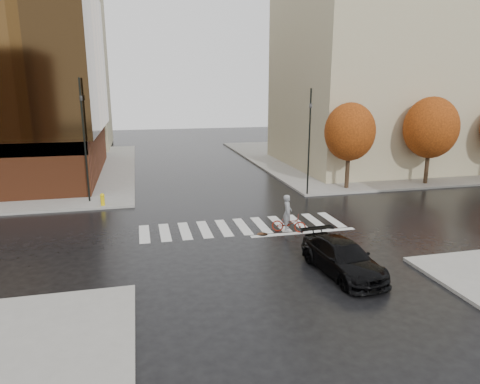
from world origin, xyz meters
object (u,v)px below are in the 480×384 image
object	(u,v)px
cyclist	(288,219)
traffic_light_ne	(309,135)
sedan	(343,258)
fire_hydrant	(102,199)
traffic_light_nw	(84,131)

from	to	relation	value
cyclist	traffic_light_ne	size ratio (longest dim) A/B	0.28
sedan	fire_hydrant	distance (m)	16.88
sedan	cyclist	bearing A→B (deg)	88.28
sedan	traffic_light_ne	distance (m)	13.91
cyclist	traffic_light_ne	bearing A→B (deg)	-6.00
cyclist	fire_hydrant	distance (m)	12.69
traffic_light_nw	fire_hydrant	xyz separation A→B (m)	(0.96, -1.37, -4.33)
sedan	cyclist	distance (m)	5.60
sedan	traffic_light_nw	size ratio (longest dim) A/B	0.59
traffic_light_nw	cyclist	bearing A→B (deg)	44.63
cyclist	traffic_light_nw	world-z (taller)	traffic_light_nw
cyclist	sedan	bearing A→B (deg)	-152.20
cyclist	fire_hydrant	bearing A→B (deg)	77.10
fire_hydrant	traffic_light_ne	bearing A→B (deg)	-0.80
cyclist	traffic_light_nw	bearing A→B (deg)	74.94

